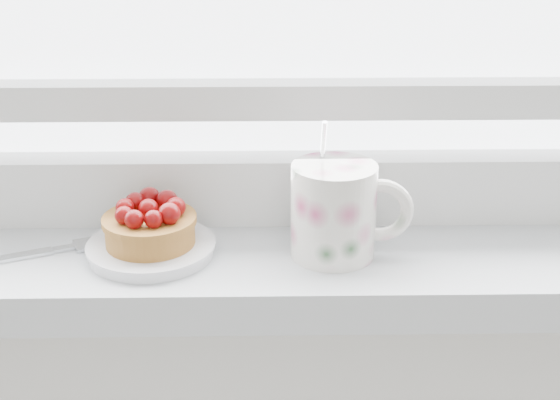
{
  "coord_description": "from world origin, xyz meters",
  "views": [
    {
      "loc": [
        0.03,
        1.21,
        1.28
      ],
      "look_at": [
        0.04,
        1.88,
        1.0
      ],
      "focal_mm": 50.0,
      "sensor_mm": 36.0,
      "label": 1
    }
  ],
  "objects_px": {
    "saucer": "(151,249)",
    "floral_mug": "(337,209)",
    "raspberry_tart": "(150,223)",
    "fork": "(33,254)"
  },
  "relations": [
    {
      "from": "saucer",
      "to": "floral_mug",
      "type": "distance_m",
      "value": 0.18
    },
    {
      "from": "raspberry_tart",
      "to": "fork",
      "type": "bearing_deg",
      "value": -179.25
    },
    {
      "from": "floral_mug",
      "to": "saucer",
      "type": "bearing_deg",
      "value": 179.07
    },
    {
      "from": "raspberry_tart",
      "to": "fork",
      "type": "distance_m",
      "value": 0.12
    },
    {
      "from": "floral_mug",
      "to": "fork",
      "type": "relative_size",
      "value": 0.63
    },
    {
      "from": "saucer",
      "to": "raspberry_tart",
      "type": "xyz_separation_m",
      "value": [
        0.0,
        0.0,
        0.03
      ]
    },
    {
      "from": "saucer",
      "to": "fork",
      "type": "xyz_separation_m",
      "value": [
        -0.11,
        -0.0,
        -0.0
      ]
    },
    {
      "from": "fork",
      "to": "floral_mug",
      "type": "bearing_deg",
      "value": -0.34
    },
    {
      "from": "floral_mug",
      "to": "fork",
      "type": "distance_m",
      "value": 0.29
    },
    {
      "from": "saucer",
      "to": "raspberry_tart",
      "type": "bearing_deg",
      "value": 38.67
    }
  ]
}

